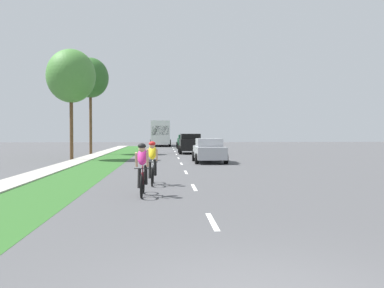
{
  "coord_description": "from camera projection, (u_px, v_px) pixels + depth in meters",
  "views": [
    {
      "loc": [
        -1.0,
        -4.49,
        1.89
      ],
      "look_at": [
        0.29,
        15.72,
        1.35
      ],
      "focal_mm": 39.65,
      "sensor_mm": 36.0,
      "label": 1
    }
  ],
  "objects": [
    {
      "name": "bus_white",
      "position": [
        161.0,
        132.0,
        60.79
      ],
      "size": [
        2.78,
        11.6,
        3.48
      ],
      "color": "silver",
      "rests_on": "ground_plane"
    },
    {
      "name": "ground_plane",
      "position": [
        182.0,
        165.0,
        24.55
      ],
      "size": [
        120.0,
        120.0,
        0.0
      ],
      "primitive_type": "plane",
      "color": "#4C4C4F"
    },
    {
      "name": "sedan_silver",
      "position": [
        209.0,
        150.0,
        26.87
      ],
      "size": [
        1.98,
        4.3,
        1.52
      ],
      "color": "#A5A8AD",
      "rests_on": "ground_plane"
    },
    {
      "name": "pickup_dark_green",
      "position": [
        186.0,
        142.0,
        50.83
      ],
      "size": [
        2.22,
        5.1,
        1.64
      ],
      "color": "#194C2D",
      "rests_on": "ground_plane"
    },
    {
      "name": "suv_black",
      "position": [
        190.0,
        143.0,
        38.48
      ],
      "size": [
        2.15,
        4.7,
        1.79
      ],
      "color": "black",
      "rests_on": "ground_plane"
    },
    {
      "name": "cyclist_lead",
      "position": [
        142.0,
        169.0,
        12.61
      ],
      "size": [
        0.42,
        1.72,
        1.58
      ],
      "color": "black",
      "rests_on": "ground_plane"
    },
    {
      "name": "sidewalk_concrete",
      "position": [
        64.0,
        166.0,
        24.12
      ],
      "size": [
        1.31,
        70.0,
        0.1
      ],
      "primitive_type": "cube",
      "color": "#B2ADA3",
      "rests_on": "ground_plane"
    },
    {
      "name": "lane_markings_center",
      "position": [
        180.0,
        161.0,
        28.54
      ],
      "size": [
        0.12,
        52.2,
        0.01
      ],
      "color": "white",
      "rests_on": "ground_plane"
    },
    {
      "name": "grass_verge",
      "position": [
        98.0,
        166.0,
        24.24
      ],
      "size": [
        2.55,
        70.0,
        0.01
      ],
      "primitive_type": "cube",
      "color": "#2D6026",
      "rests_on": "ground_plane"
    },
    {
      "name": "cyclist_trailing",
      "position": [
        152.0,
        162.0,
        15.29
      ],
      "size": [
        0.42,
        1.72,
        1.58
      ],
      "color": "black",
      "rests_on": "ground_plane"
    },
    {
      "name": "street_tree_far",
      "position": [
        90.0,
        78.0,
        36.85
      ],
      "size": [
        3.15,
        3.15,
        8.41
      ],
      "color": "brown",
      "rests_on": "ground_plane"
    },
    {
      "name": "street_tree_near",
      "position": [
        71.0,
        76.0,
        29.25
      ],
      "size": [
        3.35,
        3.35,
        7.66
      ],
      "color": "brown",
      "rests_on": "ground_plane"
    }
  ]
}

